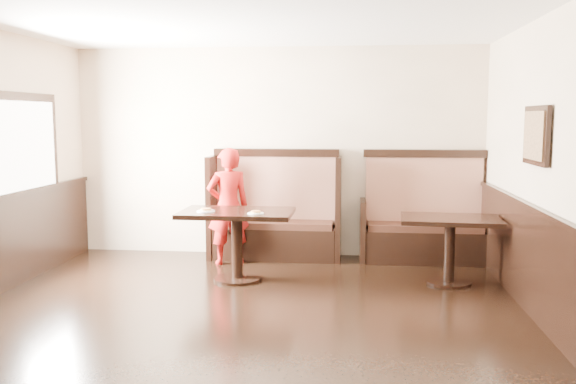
# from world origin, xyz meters

# --- Properties ---
(ground) EXTENTS (7.00, 7.00, 0.00)m
(ground) POSITION_xyz_m (0.00, 0.00, 0.00)
(ground) COLOR black
(ground) RESTS_ON ground
(room_shell) EXTENTS (7.00, 7.00, 7.00)m
(room_shell) POSITION_xyz_m (-0.30, 0.28, 0.67)
(room_shell) COLOR beige
(room_shell) RESTS_ON ground
(booth_main) EXTENTS (1.75, 0.72, 1.45)m
(booth_main) POSITION_xyz_m (0.00, 3.30, 0.53)
(booth_main) COLOR black
(booth_main) RESTS_ON ground
(booth_neighbor) EXTENTS (1.65, 0.72, 1.45)m
(booth_neighbor) POSITION_xyz_m (1.95, 3.29, 0.48)
(booth_neighbor) COLOR black
(booth_neighbor) RESTS_ON ground
(table_main) EXTENTS (1.28, 0.81, 0.81)m
(table_main) POSITION_xyz_m (-0.29, 2.08, 0.62)
(table_main) COLOR black
(table_main) RESTS_ON ground
(table_neighbor) EXTENTS (1.14, 0.79, 0.76)m
(table_neighbor) POSITION_xyz_m (2.11, 2.20, 0.57)
(table_neighbor) COLOR black
(table_neighbor) RESTS_ON ground
(child) EXTENTS (0.64, 0.55, 1.49)m
(child) POSITION_xyz_m (-0.55, 2.86, 0.74)
(child) COLOR #AA1512
(child) RESTS_ON ground
(pizza_plate_left) EXTENTS (0.21, 0.21, 0.04)m
(pizza_plate_left) POSITION_xyz_m (-0.62, 1.98, 0.82)
(pizza_plate_left) COLOR white
(pizza_plate_left) RESTS_ON table_main
(pizza_plate_right) EXTENTS (0.18, 0.18, 0.03)m
(pizza_plate_right) POSITION_xyz_m (-0.04, 1.90, 0.82)
(pizza_plate_right) COLOR white
(pizza_plate_right) RESTS_ON table_main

